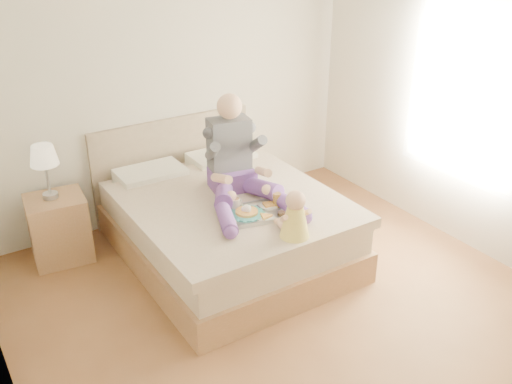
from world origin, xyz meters
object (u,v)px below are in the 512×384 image
bed (222,221)px  nightstand (59,228)px  adult (237,167)px  tray (258,210)px  baby (294,218)px

bed → nightstand: bearing=152.0°
adult → tray: size_ratio=2.10×
adult → baby: 0.85m
nightstand → adult: (1.37, -0.80, 0.57)m
nightstand → baby: size_ratio=1.59×
bed → tray: (0.05, -0.52, 0.32)m
nightstand → tray: 1.82m
bed → baby: 1.06m
adult → baby: adult is taller
adult → tray: 0.47m
nightstand → tray: (1.32, -1.20, 0.34)m
bed → tray: bed is taller
baby → tray: bearing=101.7°
adult → tray: adult is taller
bed → baby: (0.09, -0.96, 0.45)m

